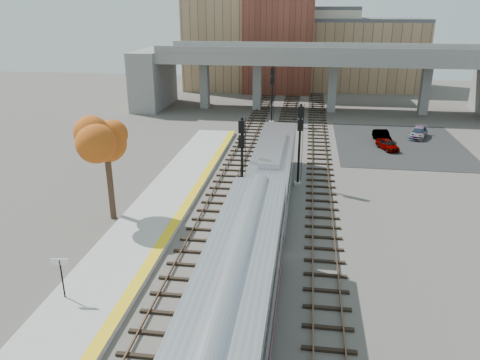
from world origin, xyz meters
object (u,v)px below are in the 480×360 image
(car_c, at_px, (418,133))
(signal_mast_far, at_px, (272,95))
(locomotive, at_px, (273,170))
(signal_mast_near, at_px, (242,165))
(tree, at_px, (106,142))
(car_a, at_px, (388,145))
(car_b, at_px, (382,136))
(signal_mast_mid, at_px, (299,146))

(car_c, bearing_deg, signal_mast_far, -175.01)
(locomotive, bearing_deg, signal_mast_near, -125.36)
(tree, bearing_deg, car_a, 42.69)
(locomotive, distance_m, signal_mast_near, 3.84)
(signal_mast_far, distance_m, car_a, 17.34)
(car_a, bearing_deg, signal_mast_far, 120.89)
(locomotive, relative_size, signal_mast_near, 2.67)
(locomotive, xyz_separation_m, car_a, (11.32, 14.92, -1.67))
(car_b, bearing_deg, signal_mast_far, 144.49)
(signal_mast_mid, height_order, signal_mast_far, signal_mast_far)
(signal_mast_near, xyz_separation_m, signal_mast_mid, (4.10, 5.74, -0.01))
(locomotive, height_order, signal_mast_mid, signal_mast_mid)
(locomotive, height_order, car_a, locomotive)
(signal_mast_far, height_order, tree, tree)
(signal_mast_near, relative_size, car_c, 1.71)
(car_b, distance_m, car_c, 5.09)
(tree, height_order, car_a, tree)
(locomotive, height_order, car_c, locomotive)
(tree, xyz_separation_m, car_c, (26.88, 26.38, -5.19))
(signal_mast_mid, distance_m, signal_mast_far, 23.02)
(car_b, bearing_deg, car_a, -93.59)
(signal_mast_near, distance_m, signal_mast_far, 28.40)
(signal_mast_far, bearing_deg, locomotive, -85.28)
(signal_mast_far, relative_size, car_a, 2.21)
(locomotive, distance_m, signal_mast_mid, 3.66)
(tree, xyz_separation_m, car_b, (22.38, 24.00, -5.16))
(locomotive, distance_m, car_a, 18.80)
(signal_mast_mid, bearing_deg, car_a, 52.46)
(locomotive, relative_size, signal_mast_far, 2.57)
(car_c, bearing_deg, signal_mast_near, -106.58)
(car_a, height_order, car_c, car_c)
(signal_mast_mid, bearing_deg, signal_mast_far, 100.26)
(signal_mast_near, bearing_deg, car_b, 57.83)
(locomotive, height_order, signal_mast_near, signal_mast_near)
(signal_mast_mid, xyz_separation_m, tree, (-13.23, -8.67, 2.29))
(car_a, distance_m, car_b, 3.20)
(tree, relative_size, car_a, 2.34)
(locomotive, xyz_separation_m, car_c, (15.66, 20.50, -1.63))
(signal_mast_mid, height_order, car_a, signal_mast_mid)
(signal_mast_far, distance_m, tree, 32.69)
(signal_mast_mid, relative_size, signal_mast_far, 0.96)
(car_b, bearing_deg, signal_mast_mid, -127.43)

